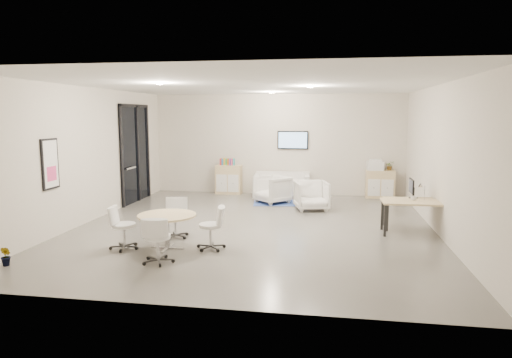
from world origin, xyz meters
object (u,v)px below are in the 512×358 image
object	(u,v)px
sideboard_right	(380,184)
round_table	(167,219)
desk_front	(415,205)
armchair_right	(312,194)
sideboard_left	(229,179)
armchair_left	(272,188)
desk_rear	(414,202)
loveseat	(282,185)

from	to	relation	value
sideboard_right	round_table	world-z (taller)	sideboard_right
sideboard_right	desk_front	size ratio (longest dim) A/B	0.62
armchair_right	sideboard_left	bearing A→B (deg)	127.77
armchair_left	round_table	size ratio (longest dim) A/B	0.79
round_table	armchair_left	bearing A→B (deg)	74.07
armchair_right	desk_rear	distance (m)	2.93
armchair_right	round_table	size ratio (longest dim) A/B	0.78
armchair_right	armchair_left	bearing A→B (deg)	130.89
sideboard_left	round_table	xyz separation A→B (m)	(0.20, -6.25, 0.12)
loveseat	desk_front	distance (m)	5.32
round_table	loveseat	bearing A→B (deg)	75.52
desk_rear	round_table	size ratio (longest dim) A/B	1.22
desk_rear	armchair_left	bearing A→B (deg)	139.14
loveseat	round_table	bearing A→B (deg)	-108.08
round_table	sideboard_right	bearing A→B (deg)	53.78
sideboard_right	round_table	xyz separation A→B (m)	(-4.58, -6.25, 0.16)
sideboard_left	sideboard_right	bearing A→B (deg)	0.07
loveseat	desk_front	bearing A→B (deg)	-55.34
sideboard_left	desk_rear	distance (m)	6.44
sideboard_right	sideboard_left	bearing A→B (deg)	-179.93
sideboard_left	armchair_right	distance (m)	3.51
armchair_right	desk_front	world-z (taller)	armchair_right
desk_front	sideboard_right	bearing A→B (deg)	92.35
loveseat	armchair_right	bearing A→B (deg)	-66.66
loveseat	desk_front	size ratio (longest dim) A/B	1.26
armchair_left	round_table	xyz separation A→B (m)	(-1.40, -4.90, 0.15)
armchair_left	desk_front	world-z (taller)	armchair_left
loveseat	round_table	distance (m)	6.26
armchair_left	armchair_right	size ratio (longest dim) A/B	1.00
sideboard_left	armchair_right	bearing A→B (deg)	-38.05
armchair_left	round_table	bearing A→B (deg)	-61.27
desk_rear	desk_front	bearing A→B (deg)	-102.79
loveseat	armchair_left	size ratio (longest dim) A/B	2.02
desk_front	round_table	bearing A→B (deg)	-159.95
sideboard_right	desk_rear	size ratio (longest dim) A/B	0.64
sideboard_left	armchair_left	world-z (taller)	sideboard_left
sideboard_left	loveseat	bearing A→B (deg)	-6.18
sideboard_right	desk_rear	bearing A→B (deg)	-85.11
desk_rear	round_table	distance (m)	5.44
sideboard_right	loveseat	world-z (taller)	sideboard_right
armchair_left	desk_front	xyz separation A→B (m)	(3.45, -3.01, 0.21)
armchair_right	round_table	distance (m)	4.82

